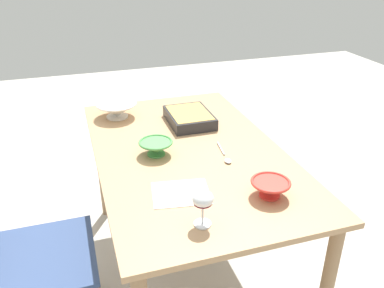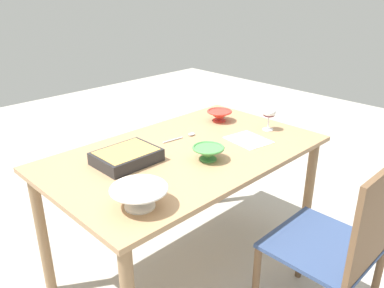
{
  "view_description": "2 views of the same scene",
  "coord_description": "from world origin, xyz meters",
  "px_view_note": "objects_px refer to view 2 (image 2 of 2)",
  "views": [
    {
      "loc": [
        -1.62,
        0.5,
        1.64
      ],
      "look_at": [
        -0.13,
        0.02,
        0.85
      ],
      "focal_mm": 37.56,
      "sensor_mm": 36.0,
      "label": 1
    },
    {
      "loc": [
        1.28,
        1.34,
        1.57
      ],
      "look_at": [
        -0.04,
        -0.0,
        0.78
      ],
      "focal_mm": 36.56,
      "sensor_mm": 36.0,
      "label": 2
    }
  ],
  "objects_px": {
    "serving_spoon": "(186,136)",
    "napkin": "(248,140)",
    "wine_glass": "(269,114)",
    "casserole_dish": "(127,156)",
    "chair": "(342,243)",
    "serving_bowl": "(139,196)",
    "dining_table": "(186,167)",
    "mixing_bowl": "(208,152)",
    "small_bowl": "(219,115)"
  },
  "relations": [
    {
      "from": "chair",
      "to": "serving_bowl",
      "type": "xyz_separation_m",
      "value": [
        0.69,
        -0.54,
        0.3
      ]
    },
    {
      "from": "wine_glass",
      "to": "napkin",
      "type": "xyz_separation_m",
      "value": [
        0.21,
        0.02,
        -0.1
      ]
    },
    {
      "from": "wine_glass",
      "to": "small_bowl",
      "type": "relative_size",
      "value": 0.89
    },
    {
      "from": "dining_table",
      "to": "casserole_dish",
      "type": "xyz_separation_m",
      "value": [
        0.3,
        -0.1,
        0.13
      ]
    },
    {
      "from": "casserole_dish",
      "to": "small_bowl",
      "type": "xyz_separation_m",
      "value": [
        -0.77,
        -0.09,
        0.01
      ]
    },
    {
      "from": "dining_table",
      "to": "wine_glass",
      "type": "height_order",
      "value": "wine_glass"
    },
    {
      "from": "chair",
      "to": "small_bowl",
      "type": "relative_size",
      "value": 5.86
    },
    {
      "from": "dining_table",
      "to": "serving_spoon",
      "type": "distance_m",
      "value": 0.22
    },
    {
      "from": "chair",
      "to": "serving_spoon",
      "type": "xyz_separation_m",
      "value": [
        0.06,
        -0.94,
        0.26
      ]
    },
    {
      "from": "casserole_dish",
      "to": "serving_spoon",
      "type": "distance_m",
      "value": 0.44
    },
    {
      "from": "casserole_dish",
      "to": "small_bowl",
      "type": "distance_m",
      "value": 0.78
    },
    {
      "from": "mixing_bowl",
      "to": "serving_spoon",
      "type": "height_order",
      "value": "mixing_bowl"
    },
    {
      "from": "dining_table",
      "to": "wine_glass",
      "type": "distance_m",
      "value": 0.6
    },
    {
      "from": "dining_table",
      "to": "mixing_bowl",
      "type": "distance_m",
      "value": 0.21
    },
    {
      "from": "dining_table",
      "to": "chair",
      "type": "relative_size",
      "value": 1.59
    },
    {
      "from": "casserole_dish",
      "to": "chair",
      "type": "bearing_deg",
      "value": 118.53
    },
    {
      "from": "wine_glass",
      "to": "mixing_bowl",
      "type": "relative_size",
      "value": 0.86
    },
    {
      "from": "wine_glass",
      "to": "small_bowl",
      "type": "xyz_separation_m",
      "value": [
        0.09,
        -0.31,
        -0.06
      ]
    },
    {
      "from": "chair",
      "to": "small_bowl",
      "type": "xyz_separation_m",
      "value": [
        -0.28,
        -0.99,
        0.29
      ]
    },
    {
      "from": "serving_spoon",
      "to": "napkin",
      "type": "relative_size",
      "value": 0.98
    },
    {
      "from": "chair",
      "to": "serving_spoon",
      "type": "bearing_deg",
      "value": -86.58
    },
    {
      "from": "serving_bowl",
      "to": "napkin",
      "type": "xyz_separation_m",
      "value": [
        -0.85,
        -0.13,
        -0.05
      ]
    },
    {
      "from": "wine_glass",
      "to": "serving_spoon",
      "type": "distance_m",
      "value": 0.51
    },
    {
      "from": "casserole_dish",
      "to": "serving_spoon",
      "type": "bearing_deg",
      "value": -174.98
    },
    {
      "from": "serving_spoon",
      "to": "napkin",
      "type": "bearing_deg",
      "value": 127.81
    },
    {
      "from": "casserole_dish",
      "to": "dining_table",
      "type": "bearing_deg",
      "value": 161.74
    },
    {
      "from": "serving_spoon",
      "to": "chair",
      "type": "bearing_deg",
      "value": 93.42
    },
    {
      "from": "small_bowl",
      "to": "serving_bowl",
      "type": "distance_m",
      "value": 1.07
    },
    {
      "from": "mixing_bowl",
      "to": "napkin",
      "type": "height_order",
      "value": "mixing_bowl"
    },
    {
      "from": "chair",
      "to": "mixing_bowl",
      "type": "relative_size",
      "value": 5.71
    },
    {
      "from": "mixing_bowl",
      "to": "small_bowl",
      "type": "distance_m",
      "value": 0.58
    },
    {
      "from": "small_bowl",
      "to": "serving_spoon",
      "type": "bearing_deg",
      "value": 8.1
    },
    {
      "from": "wine_glass",
      "to": "serving_bowl",
      "type": "relative_size",
      "value": 0.6
    },
    {
      "from": "napkin",
      "to": "dining_table",
      "type": "bearing_deg",
      "value": -21.84
    },
    {
      "from": "casserole_dish",
      "to": "mixing_bowl",
      "type": "distance_m",
      "value": 0.4
    },
    {
      "from": "small_bowl",
      "to": "casserole_dish",
      "type": "bearing_deg",
      "value": 6.37
    },
    {
      "from": "dining_table",
      "to": "serving_bowl",
      "type": "relative_size",
      "value": 6.31
    },
    {
      "from": "wine_glass",
      "to": "serving_spoon",
      "type": "xyz_separation_m",
      "value": [
        0.43,
        -0.26,
        -0.09
      ]
    },
    {
      "from": "serving_spoon",
      "to": "wine_glass",
      "type": "bearing_deg",
      "value": 148.68
    },
    {
      "from": "dining_table",
      "to": "serving_bowl",
      "type": "distance_m",
      "value": 0.59
    },
    {
      "from": "serving_bowl",
      "to": "serving_spoon",
      "type": "distance_m",
      "value": 0.75
    },
    {
      "from": "dining_table",
      "to": "casserole_dish",
      "type": "bearing_deg",
      "value": -18.26
    },
    {
      "from": "chair",
      "to": "napkin",
      "type": "xyz_separation_m",
      "value": [
        -0.16,
        -0.66,
        0.25
      ]
    },
    {
      "from": "casserole_dish",
      "to": "small_bowl",
      "type": "relative_size",
      "value": 1.9
    },
    {
      "from": "wine_glass",
      "to": "casserole_dish",
      "type": "distance_m",
      "value": 0.89
    },
    {
      "from": "chair",
      "to": "small_bowl",
      "type": "bearing_deg",
      "value": -105.89
    },
    {
      "from": "small_bowl",
      "to": "napkin",
      "type": "xyz_separation_m",
      "value": [
        0.12,
        0.32,
        -0.04
      ]
    },
    {
      "from": "dining_table",
      "to": "napkin",
      "type": "xyz_separation_m",
      "value": [
        -0.35,
        0.14,
        0.1
      ]
    },
    {
      "from": "wine_glass",
      "to": "casserole_dish",
      "type": "bearing_deg",
      "value": -14.4
    },
    {
      "from": "napkin",
      "to": "serving_spoon",
      "type": "bearing_deg",
      "value": -52.19
    }
  ]
}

